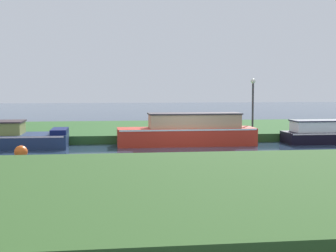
{
  "coord_description": "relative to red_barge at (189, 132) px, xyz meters",
  "views": [
    {
      "loc": [
        -3.47,
        -20.83,
        2.71
      ],
      "look_at": [
        -0.58,
        1.2,
        0.9
      ],
      "focal_mm": 52.19,
      "sensor_mm": 36.0,
      "label": 1
    }
  ],
  "objects": [
    {
      "name": "riverbank_near",
      "position": [
        -0.38,
        -10.2,
        -0.44
      ],
      "size": [
        72.0,
        10.0,
        0.4
      ],
      "primitive_type": "cube",
      "color": "#2C4E21",
      "rests_on": "ground_plane"
    },
    {
      "name": "channel_buoy",
      "position": [
        -6.96,
        -3.33,
        -0.39
      ],
      "size": [
        0.5,
        0.5,
        0.5
      ],
      "primitive_type": "sphere",
      "color": "#E55919",
      "rests_on": "ground_plane"
    },
    {
      "name": "riverbank_far",
      "position": [
        -0.38,
        5.8,
        -0.44
      ],
      "size": [
        72.0,
        10.0,
        0.4
      ],
      "primitive_type": "cube",
      "color": "#2A5425",
      "rests_on": "ground_plane"
    },
    {
      "name": "mooring_post_near",
      "position": [
        1.38,
        1.51,
        0.15
      ],
      "size": [
        0.17,
        0.17,
        0.78
      ],
      "primitive_type": "cylinder",
      "color": "#453223",
      "rests_on": "riverbank_far"
    },
    {
      "name": "black_narrowboat",
      "position": [
        6.95,
        -0.0,
        -0.16
      ],
      "size": [
        4.76,
        1.58,
        1.11
      ],
      "color": "black",
      "rests_on": "ground_plane"
    },
    {
      "name": "ground_plane",
      "position": [
        -0.38,
        -1.2,
        -0.64
      ],
      "size": [
        120.0,
        120.0,
        0.0
      ],
      "primitive_type": "plane",
      "color": "#26374F"
    },
    {
      "name": "red_barge",
      "position": [
        0.0,
        0.0,
        0.0
      ],
      "size": [
        6.32,
        1.59,
        1.49
      ],
      "color": "red",
      "rests_on": "ground_plane"
    },
    {
      "name": "lamp_post",
      "position": [
        3.67,
        2.03,
        1.48
      ],
      "size": [
        0.24,
        0.24,
        2.7
      ],
      "color": "#333338",
      "rests_on": "riverbank_far"
    }
  ]
}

